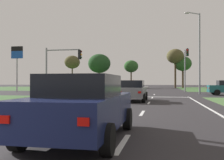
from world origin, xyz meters
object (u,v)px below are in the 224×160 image
(treeline_fifth, at_px, (175,57))
(traffic_signal_near_left, at_px, (60,63))
(street_lamp_second, at_px, (198,49))
(treeline_near, at_px, (72,62))
(treeline_second, at_px, (99,64))
(car_navy_second, at_px, (83,106))
(treeline_fourth, at_px, (183,64))
(car_grey_near, at_px, (133,91))
(treeline_third, at_px, (131,66))
(fuel_price_totem, at_px, (17,58))
(traffic_signal_far_right, at_px, (186,63))
(pedestrian_at_median, at_px, (133,84))

(treeline_fifth, bearing_deg, traffic_signal_near_left, -108.92)
(street_lamp_second, bearing_deg, treeline_near, 130.08)
(treeline_second, bearing_deg, car_navy_second, -76.70)
(street_lamp_second, bearing_deg, treeline_fourth, 88.84)
(car_grey_near, height_order, treeline_third, treeline_third)
(traffic_signal_near_left, xyz_separation_m, fuel_price_totem, (-10.89, 9.99, 1.51))
(car_grey_near, height_order, treeline_near, treeline_near)
(street_lamp_second, xyz_separation_m, treeline_near, (-27.63, 32.83, 1.25))
(traffic_signal_far_right, distance_m, treeline_fourth, 29.08)
(car_grey_near, relative_size, traffic_signal_near_left, 0.87)
(fuel_price_totem, relative_size, treeline_fourth, 0.87)
(pedestrian_at_median, height_order, treeline_near, treeline_near)
(pedestrian_at_median, xyz_separation_m, treeline_fifth, (7.72, 23.41, 6.49))
(traffic_signal_far_right, relative_size, treeline_fifth, 0.64)
(treeline_fifth, bearing_deg, treeline_fourth, 29.28)
(pedestrian_at_median, bearing_deg, fuel_price_totem, 75.74)
(treeline_second, relative_size, treeline_third, 1.18)
(traffic_signal_near_left, relative_size, pedestrian_at_median, 2.99)
(car_navy_second, xyz_separation_m, pedestrian_at_median, (-2.65, 35.65, 0.34))
(car_navy_second, xyz_separation_m, street_lamp_second, (6.24, 26.44, 4.60))
(traffic_signal_far_right, height_order, treeline_second, treeline_second)
(pedestrian_at_median, bearing_deg, car_navy_second, 149.42)
(treeline_near, height_order, treeline_fourth, treeline_near)
(treeline_near, relative_size, treeline_second, 1.02)
(traffic_signal_near_left, distance_m, fuel_price_totem, 14.86)
(pedestrian_at_median, height_order, treeline_fourth, treeline_fourth)
(fuel_price_totem, distance_m, treeline_near, 30.03)
(street_lamp_second, xyz_separation_m, treeline_fourth, (0.68, 33.66, 0.53))
(traffic_signal_far_right, bearing_deg, treeline_near, 133.34)
(treeline_fourth, height_order, treeline_fifth, treeline_fifth)
(traffic_signal_near_left, relative_size, treeline_fourth, 0.64)
(traffic_signal_far_right, distance_m, fuel_price_totem, 24.67)
(fuel_price_totem, distance_m, treeline_third, 33.46)
(street_lamp_second, height_order, treeline_fourth, street_lamp_second)
(car_navy_second, distance_m, treeline_fourth, 60.71)
(car_grey_near, height_order, treeline_fourth, treeline_fourth)
(treeline_third, xyz_separation_m, treeline_fifth, (10.92, -0.86, 2.23))
(car_grey_near, distance_m, pedestrian_at_median, 22.66)
(car_navy_second, xyz_separation_m, fuel_price_totem, (-19.43, 29.35, 4.15))
(traffic_signal_far_right, relative_size, pedestrian_at_median, 3.60)
(treeline_fourth, bearing_deg, traffic_signal_near_left, -110.78)
(car_grey_near, distance_m, treeline_near, 51.13)
(street_lamp_second, relative_size, treeline_second, 1.17)
(car_grey_near, xyz_separation_m, treeline_fifth, (5.24, 45.94, 6.86))
(street_lamp_second, xyz_separation_m, treeline_second, (-19.38, 29.15, 0.54))
(pedestrian_at_median, xyz_separation_m, treeline_fourth, (9.57, 24.45, 4.78))
(treeline_third, height_order, treeline_fourth, treeline_fourth)
(car_grey_near, bearing_deg, pedestrian_at_median, 96.29)
(car_grey_near, xyz_separation_m, traffic_signal_near_left, (-8.37, 6.23, 2.66))
(car_grey_near, distance_m, street_lamp_second, 15.48)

